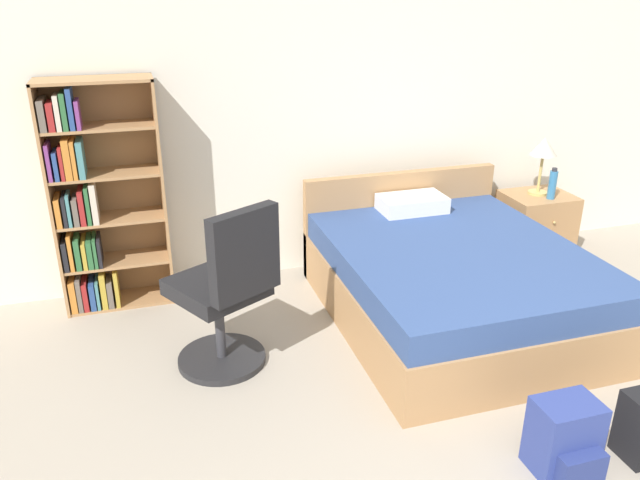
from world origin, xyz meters
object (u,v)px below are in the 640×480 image
object	(u,v)px
bookshelf	(95,203)
nightstand	(535,225)
office_chair	(227,295)
bed	(450,279)
water_bottle	(552,184)
backpack_blue	(565,439)
table_lamp	(544,150)

from	to	relation	value
bookshelf	nightstand	xyz separation A→B (m)	(3.49, -0.14, -0.51)
bookshelf	office_chair	xyz separation A→B (m)	(0.72, -1.08, -0.28)
bed	office_chair	world-z (taller)	office_chair
water_bottle	bookshelf	bearing A→B (deg)	175.84
bed	backpack_blue	bearing A→B (deg)	-96.82
office_chair	backpack_blue	bearing A→B (deg)	-43.52
office_chair	nightstand	world-z (taller)	office_chair
bookshelf	bed	distance (m)	2.50
office_chair	table_lamp	xyz separation A→B (m)	(2.77, 0.97, 0.41)
bookshelf	office_chair	size ratio (longest dim) A/B	1.51
office_chair	backpack_blue	xyz separation A→B (m)	(1.39, -1.32, -0.32)
bed	water_bottle	size ratio (longest dim) A/B	7.55
nightstand	water_bottle	world-z (taller)	water_bottle
bed	water_bottle	distance (m)	1.42
nightstand	table_lamp	bearing A→B (deg)	91.68
office_chair	backpack_blue	world-z (taller)	office_chair
bookshelf	office_chair	distance (m)	1.33
office_chair	nightstand	xyz separation A→B (m)	(2.77, 0.94, -0.23)
bookshelf	bed	bearing A→B (deg)	-21.06
bookshelf	backpack_blue	size ratio (longest dim) A/B	4.32
office_chair	water_bottle	world-z (taller)	office_chair
table_lamp	nightstand	bearing A→B (deg)	-88.32
bed	table_lamp	size ratio (longest dim) A/B	4.09
office_chair	table_lamp	size ratio (longest dim) A/B	2.24
bed	table_lamp	bearing A→B (deg)	32.65
bed	bookshelf	bearing A→B (deg)	158.94
bed	backpack_blue	distance (m)	1.53
bed	nightstand	world-z (taller)	bed
bookshelf	water_bottle	world-z (taller)	bookshelf
bookshelf	table_lamp	distance (m)	3.49
water_bottle	table_lamp	bearing A→B (deg)	100.71
bed	backpack_blue	size ratio (longest dim) A/B	5.22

